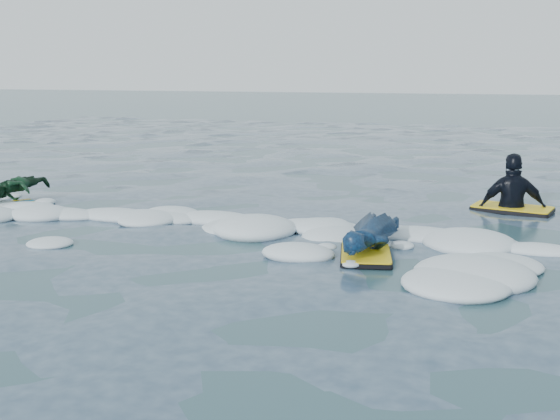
{
  "coord_description": "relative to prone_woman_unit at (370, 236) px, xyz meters",
  "views": [
    {
      "loc": [
        4.06,
        -7.33,
        2.14
      ],
      "look_at": [
        1.12,
        1.6,
        0.26
      ],
      "focal_mm": 45.0,
      "sensor_mm": 36.0,
      "label": 1
    }
  ],
  "objects": [
    {
      "name": "prone_child_unit",
      "position": [
        -6.01,
        1.25,
        0.02
      ],
      "size": [
        0.77,
        1.24,
        0.45
      ],
      "rotation": [
        0.0,
        0.0,
        1.0
      ],
      "color": "black",
      "rests_on": "ground"
    },
    {
      "name": "ground",
      "position": [
        -2.54,
        -0.69,
        -0.21
      ],
      "size": [
        120.0,
        120.0,
        0.0
      ],
      "primitive_type": "plane",
      "color": "#1D3A45",
      "rests_on": "ground"
    },
    {
      "name": "waiting_rider_unit",
      "position": [
        1.61,
        3.13,
        -0.18
      ],
      "size": [
        1.28,
        0.88,
        1.75
      ],
      "rotation": [
        0.0,
        0.0,
        -0.22
      ],
      "color": "black",
      "rests_on": "ground"
    },
    {
      "name": "prone_woman_unit",
      "position": [
        0.0,
        0.0,
        0.0
      ],
      "size": [
        0.8,
        1.64,
        0.41
      ],
      "rotation": [
        0.0,
        0.0,
        1.79
      ],
      "color": "black",
      "rests_on": "ground"
    },
    {
      "name": "foam_band",
      "position": [
        -2.54,
        0.34,
        -0.21
      ],
      "size": [
        12.0,
        3.1,
        0.3
      ],
      "primitive_type": null,
      "color": "silver",
      "rests_on": "ground"
    }
  ]
}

